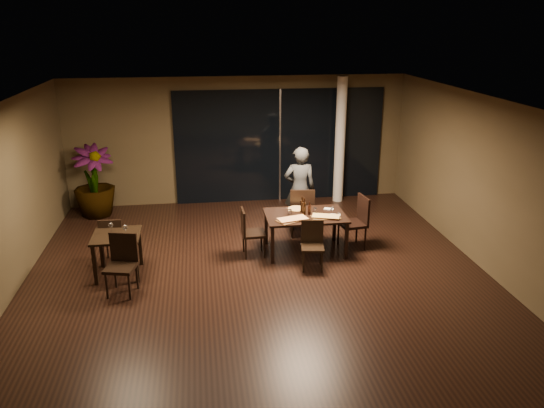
{
  "coord_description": "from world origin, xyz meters",
  "views": [
    {
      "loc": [
        -0.93,
        -8.36,
        4.24
      ],
      "look_at": [
        0.34,
        0.64,
        1.05
      ],
      "focal_mm": 35.0,
      "sensor_mm": 36.0,
      "label": 1
    }
  ],
  "objects_px": {
    "diner": "(300,189)",
    "main_table": "(305,218)",
    "chair_main_near": "(312,242)",
    "chair_main_right": "(357,219)",
    "chair_main_far": "(302,210)",
    "potted_plant": "(94,181)",
    "bottle_a": "(304,206)",
    "chair_main_left": "(249,230)",
    "chair_side_near": "(122,261)",
    "bottle_c": "(302,204)",
    "side_table": "(117,241)",
    "chair_side_far": "(113,238)",
    "bottle_b": "(309,208)"
  },
  "relations": [
    {
      "from": "bottle_b",
      "to": "chair_side_far",
      "type": "bearing_deg",
      "value": -179.36
    },
    {
      "from": "chair_side_far",
      "to": "bottle_c",
      "type": "relative_size",
      "value": 2.83
    },
    {
      "from": "chair_side_near",
      "to": "potted_plant",
      "type": "relative_size",
      "value": 0.61
    },
    {
      "from": "main_table",
      "to": "diner",
      "type": "xyz_separation_m",
      "value": [
        0.11,
        1.15,
        0.22
      ]
    },
    {
      "from": "chair_main_near",
      "to": "chair_main_left",
      "type": "distance_m",
      "value": 1.24
    },
    {
      "from": "chair_side_near",
      "to": "bottle_b",
      "type": "distance_m",
      "value": 3.52
    },
    {
      "from": "chair_side_far",
      "to": "bottle_c",
      "type": "height_order",
      "value": "bottle_c"
    },
    {
      "from": "chair_side_near",
      "to": "potted_plant",
      "type": "height_order",
      "value": "potted_plant"
    },
    {
      "from": "diner",
      "to": "bottle_a",
      "type": "xyz_separation_m",
      "value": [
        -0.13,
        -1.13,
        0.02
      ]
    },
    {
      "from": "potted_plant",
      "to": "bottle_b",
      "type": "distance_m",
      "value": 5.08
    },
    {
      "from": "chair_main_near",
      "to": "potted_plant",
      "type": "relative_size",
      "value": 0.53
    },
    {
      "from": "side_table",
      "to": "chair_main_right",
      "type": "relative_size",
      "value": 0.77
    },
    {
      "from": "bottle_b",
      "to": "chair_main_left",
      "type": "bearing_deg",
      "value": -178.57
    },
    {
      "from": "chair_main_far",
      "to": "potted_plant",
      "type": "distance_m",
      "value": 4.76
    },
    {
      "from": "diner",
      "to": "potted_plant",
      "type": "height_order",
      "value": "diner"
    },
    {
      "from": "potted_plant",
      "to": "bottle_c",
      "type": "height_order",
      "value": "potted_plant"
    },
    {
      "from": "chair_main_left",
      "to": "diner",
      "type": "distance_m",
      "value": 1.71
    },
    {
      "from": "side_table",
      "to": "chair_main_near",
      "type": "relative_size",
      "value": 0.93
    },
    {
      "from": "chair_side_far",
      "to": "bottle_b",
      "type": "bearing_deg",
      "value": -176.9
    },
    {
      "from": "chair_main_far",
      "to": "potted_plant",
      "type": "height_order",
      "value": "potted_plant"
    },
    {
      "from": "chair_main_left",
      "to": "diner",
      "type": "height_order",
      "value": "diner"
    },
    {
      "from": "chair_side_far",
      "to": "bottle_b",
      "type": "height_order",
      "value": "bottle_b"
    },
    {
      "from": "chair_main_far",
      "to": "bottle_c",
      "type": "distance_m",
      "value": 0.66
    },
    {
      "from": "chair_main_right",
      "to": "chair_side_near",
      "type": "distance_m",
      "value": 4.44
    },
    {
      "from": "chair_main_far",
      "to": "potted_plant",
      "type": "relative_size",
      "value": 0.65
    },
    {
      "from": "chair_main_near",
      "to": "main_table",
      "type": "bearing_deg",
      "value": 98.24
    },
    {
      "from": "potted_plant",
      "to": "chair_main_left",
      "type": "bearing_deg",
      "value": -39.32
    },
    {
      "from": "chair_main_right",
      "to": "potted_plant",
      "type": "relative_size",
      "value": 0.64
    },
    {
      "from": "chair_main_far",
      "to": "side_table",
      "type": "bearing_deg",
      "value": 26.98
    },
    {
      "from": "diner",
      "to": "main_table",
      "type": "bearing_deg",
      "value": 88.46
    },
    {
      "from": "side_table",
      "to": "bottle_b",
      "type": "bearing_deg",
      "value": 8.11
    },
    {
      "from": "chair_main_left",
      "to": "bottle_a",
      "type": "relative_size",
      "value": 2.88
    },
    {
      "from": "bottle_a",
      "to": "bottle_b",
      "type": "bearing_deg",
      "value": -16.54
    },
    {
      "from": "chair_side_near",
      "to": "bottle_a",
      "type": "relative_size",
      "value": 3.08
    },
    {
      "from": "side_table",
      "to": "chair_main_near",
      "type": "height_order",
      "value": "chair_main_near"
    },
    {
      "from": "side_table",
      "to": "bottle_c",
      "type": "distance_m",
      "value": 3.44
    },
    {
      "from": "chair_main_near",
      "to": "diner",
      "type": "height_order",
      "value": "diner"
    },
    {
      "from": "main_table",
      "to": "potted_plant",
      "type": "height_order",
      "value": "potted_plant"
    },
    {
      "from": "chair_main_left",
      "to": "bottle_b",
      "type": "height_order",
      "value": "bottle_b"
    },
    {
      "from": "chair_main_right",
      "to": "potted_plant",
      "type": "bearing_deg",
      "value": -123.45
    },
    {
      "from": "bottle_a",
      "to": "bottle_b",
      "type": "distance_m",
      "value": 0.11
    },
    {
      "from": "chair_side_far",
      "to": "chair_side_near",
      "type": "height_order",
      "value": "chair_side_near"
    },
    {
      "from": "chair_main_left",
      "to": "bottle_c",
      "type": "relative_size",
      "value": 2.92
    },
    {
      "from": "chair_main_near",
      "to": "chair_main_right",
      "type": "bearing_deg",
      "value": 44.26
    },
    {
      "from": "chair_main_right",
      "to": "potted_plant",
      "type": "distance_m",
      "value": 5.89
    },
    {
      "from": "main_table",
      "to": "chair_side_far",
      "type": "bearing_deg",
      "value": -179.26
    },
    {
      "from": "chair_side_near",
      "to": "side_table",
      "type": "bearing_deg",
      "value": 117.42
    },
    {
      "from": "chair_main_left",
      "to": "chair_side_far",
      "type": "bearing_deg",
      "value": 88.2
    },
    {
      "from": "main_table",
      "to": "chair_main_far",
      "type": "distance_m",
      "value": 0.72
    },
    {
      "from": "bottle_a",
      "to": "bottle_b",
      "type": "relative_size",
      "value": 1.27
    }
  ]
}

